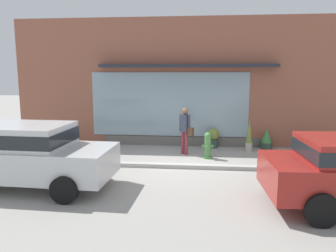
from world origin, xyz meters
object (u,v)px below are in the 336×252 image
pedestrian_with_handbag (185,128)px  parked_car_silver (28,152)px  potted_plant_trailing_edge (249,135)px  potted_plant_window_center (308,139)px  fire_hydrant (208,146)px  potted_plant_doorstep (266,139)px  potted_plant_near_hydrant (213,137)px

pedestrian_with_handbag → parked_car_silver: (-3.78, -3.82, -0.06)m
potted_plant_trailing_edge → potted_plant_window_center: size_ratio=1.65×
fire_hydrant → potted_plant_window_center: 3.99m
potted_plant_window_center → potted_plant_doorstep: bearing=171.1°
potted_plant_window_center → fire_hydrant: bearing=-159.6°
potted_plant_doorstep → pedestrian_with_handbag: bearing=-159.3°
potted_plant_trailing_edge → potted_plant_doorstep: bearing=31.5°
fire_hydrant → potted_plant_window_center: bearing=20.4°
fire_hydrant → potted_plant_trailing_edge: size_ratio=0.72×
pedestrian_with_handbag → potted_plant_doorstep: 3.34m
fire_hydrant → potted_plant_near_hydrant: 1.63m
parked_car_silver → potted_plant_window_center: (8.32, 4.75, -0.47)m
potted_plant_trailing_edge → potted_plant_near_hydrant: bearing=161.5°
fire_hydrant → potted_plant_doorstep: 2.79m
pedestrian_with_handbag → fire_hydrant: bearing=11.5°
fire_hydrant → potted_plant_near_hydrant: (0.25, 1.61, -0.01)m
parked_car_silver → potted_plant_near_hydrant: (4.82, 4.98, -0.48)m
potted_plant_trailing_edge → potted_plant_doorstep: (0.72, 0.44, -0.22)m
fire_hydrant → potted_plant_trailing_edge: (1.55, 1.18, 0.16)m
fire_hydrant → potted_plant_trailing_edge: potted_plant_trailing_edge is taller
fire_hydrant → parked_car_silver: parked_car_silver is taller
parked_car_silver → potted_plant_doorstep: size_ratio=5.25×
potted_plant_near_hydrant → potted_plant_trailing_edge: bearing=-18.5°
parked_car_silver → potted_plant_trailing_edge: 7.64m
potted_plant_trailing_edge → parked_car_silver: bearing=-143.5°
fire_hydrant → pedestrian_with_handbag: (-0.80, 0.46, 0.54)m
pedestrian_with_handbag → parked_car_silver: pedestrian_with_handbag is taller
parked_car_silver → potted_plant_near_hydrant: parked_car_silver is taller
potted_plant_trailing_edge → potted_plant_near_hydrant: size_ratio=1.63×
parked_car_silver → potted_plant_near_hydrant: 6.95m
pedestrian_with_handbag → parked_car_silver: size_ratio=0.40×
pedestrian_with_handbag → potted_plant_window_center: pedestrian_with_handbag is taller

